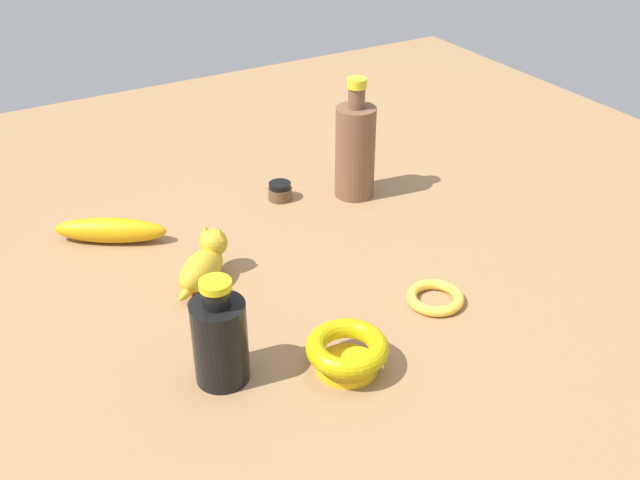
{
  "coord_description": "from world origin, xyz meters",
  "views": [
    {
      "loc": [
        0.9,
        -0.52,
        0.69
      ],
      "look_at": [
        0.0,
        0.0,
        0.06
      ],
      "focal_mm": 42.11,
      "sensor_mm": 36.0,
      "label": 1
    }
  ],
  "objects_px": {
    "bowl": "(347,351)",
    "nail_polish_jar": "(280,191)",
    "bangle": "(435,298)",
    "cat_figurine": "(204,263)",
    "bottle_short": "(220,338)",
    "bottle_tall": "(355,149)",
    "banana": "(111,230)"
  },
  "relations": [
    {
      "from": "bowl",
      "to": "nail_polish_jar",
      "type": "bearing_deg",
      "value": 162.85
    },
    {
      "from": "bangle",
      "to": "bowl",
      "type": "xyz_separation_m",
      "value": [
        0.06,
        -0.2,
        0.02
      ]
    },
    {
      "from": "cat_figurine",
      "to": "bottle_short",
      "type": "distance_m",
      "value": 0.24
    },
    {
      "from": "nail_polish_jar",
      "to": "cat_figurine",
      "type": "relative_size",
      "value": 0.4
    },
    {
      "from": "bottle_tall",
      "to": "bangle",
      "type": "bearing_deg",
      "value": -12.9
    },
    {
      "from": "banana",
      "to": "bottle_short",
      "type": "bearing_deg",
      "value": 125.73
    },
    {
      "from": "nail_polish_jar",
      "to": "bowl",
      "type": "xyz_separation_m",
      "value": [
        0.49,
        -0.15,
        0.01
      ]
    },
    {
      "from": "banana",
      "to": "bottle_tall",
      "type": "bearing_deg",
      "value": -155.37
    },
    {
      "from": "nail_polish_jar",
      "to": "bottle_short",
      "type": "relative_size",
      "value": 0.3
    },
    {
      "from": "bowl",
      "to": "banana",
      "type": "bearing_deg",
      "value": -160.04
    },
    {
      "from": "bangle",
      "to": "nail_polish_jar",
      "type": "relative_size",
      "value": 1.93
    },
    {
      "from": "banana",
      "to": "bottle_tall",
      "type": "height_order",
      "value": "bottle_tall"
    },
    {
      "from": "cat_figurine",
      "to": "banana",
      "type": "height_order",
      "value": "cat_figurine"
    },
    {
      "from": "nail_polish_jar",
      "to": "bowl",
      "type": "height_order",
      "value": "bowl"
    },
    {
      "from": "bangle",
      "to": "bottle_tall",
      "type": "bearing_deg",
      "value": 167.1
    },
    {
      "from": "bangle",
      "to": "banana",
      "type": "xyz_separation_m",
      "value": [
        -0.43,
        -0.38,
        0.01
      ]
    },
    {
      "from": "cat_figurine",
      "to": "banana",
      "type": "xyz_separation_m",
      "value": [
        -0.2,
        -0.09,
        -0.01
      ]
    },
    {
      "from": "banana",
      "to": "bottle_tall",
      "type": "distance_m",
      "value": 0.48
    },
    {
      "from": "bowl",
      "to": "bottle_tall",
      "type": "xyz_separation_m",
      "value": [
        -0.43,
        0.29,
        0.07
      ]
    },
    {
      "from": "bowl",
      "to": "banana",
      "type": "relative_size",
      "value": 0.58
    },
    {
      "from": "banana",
      "to": "bottle_short",
      "type": "xyz_separation_m",
      "value": [
        0.43,
        0.03,
        0.04
      ]
    },
    {
      "from": "banana",
      "to": "bottle_short",
      "type": "relative_size",
      "value": 1.26
    },
    {
      "from": "bangle",
      "to": "bowl",
      "type": "distance_m",
      "value": 0.21
    },
    {
      "from": "bottle_tall",
      "to": "bottle_short",
      "type": "bearing_deg",
      "value": -50.53
    },
    {
      "from": "cat_figurine",
      "to": "bowl",
      "type": "bearing_deg",
      "value": 16.15
    },
    {
      "from": "bottle_tall",
      "to": "bottle_short",
      "type": "xyz_separation_m",
      "value": [
        0.36,
        -0.44,
        -0.03
      ]
    },
    {
      "from": "bowl",
      "to": "bottle_tall",
      "type": "relative_size",
      "value": 0.48
    },
    {
      "from": "cat_figurine",
      "to": "bottle_tall",
      "type": "bearing_deg",
      "value": 110.25
    },
    {
      "from": "bottle_short",
      "to": "cat_figurine",
      "type": "bearing_deg",
      "value": 163.03
    },
    {
      "from": "nail_polish_jar",
      "to": "cat_figurine",
      "type": "distance_m",
      "value": 0.31
    },
    {
      "from": "bangle",
      "to": "bottle_tall",
      "type": "relative_size",
      "value": 0.38
    },
    {
      "from": "cat_figurine",
      "to": "bottle_tall",
      "type": "relative_size",
      "value": 0.5
    }
  ]
}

